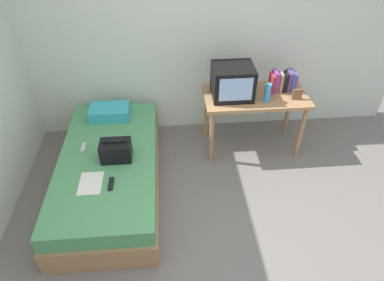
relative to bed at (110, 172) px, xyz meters
name	(u,v)px	position (x,y,z in m)	size (l,w,h in m)	color
ground_plane	(211,250)	(0.96, -0.87, -0.22)	(8.00, 8.00, 0.00)	slate
wall_back	(193,29)	(0.96, 1.13, 1.08)	(5.20, 0.10, 2.60)	silver
bed	(110,172)	(0.00, 0.00, 0.00)	(1.00, 2.00, 0.45)	#9E754C
desk	(255,102)	(1.63, 0.58, 0.42)	(1.16, 0.60, 0.73)	#9E754C
tv	(233,82)	(1.36, 0.58, 0.69)	(0.44, 0.39, 0.36)	black
water_bottle	(267,93)	(1.72, 0.44, 0.62)	(0.07, 0.07, 0.21)	#3399DB
book_row	(283,81)	(1.95, 0.67, 0.62)	(0.28, 0.17, 0.24)	#B72D33
picture_frame	(297,94)	(2.06, 0.46, 0.57)	(0.11, 0.02, 0.12)	brown
pillow	(110,112)	(-0.04, 0.70, 0.29)	(0.45, 0.29, 0.13)	#33A8B7
handbag	(116,151)	(0.11, -0.04, 0.33)	(0.30, 0.20, 0.22)	black
magazine	(91,183)	(-0.11, -0.38, 0.23)	(0.21, 0.29, 0.01)	white
remote_dark	(111,184)	(0.08, -0.41, 0.24)	(0.04, 0.16, 0.02)	black
remote_silver	(83,147)	(-0.26, 0.14, 0.24)	(0.04, 0.14, 0.02)	#B7B7BC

